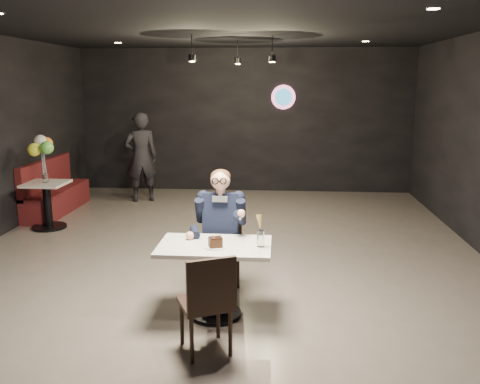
# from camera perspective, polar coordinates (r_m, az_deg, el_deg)

# --- Properties ---
(floor) EXTENTS (9.00, 9.00, 0.00)m
(floor) POSITION_cam_1_polar(r_m,az_deg,el_deg) (6.75, -2.08, -7.73)
(floor) COLOR slate
(floor) RESTS_ON ground
(wall_sign) EXTENTS (0.50, 0.06, 0.50)m
(wall_sign) POSITION_cam_1_polar(r_m,az_deg,el_deg) (10.78, 4.89, 10.57)
(wall_sign) COLOR pink
(wall_sign) RESTS_ON floor
(pendant_lights) EXTENTS (1.40, 1.20, 0.36)m
(pendant_lights) POSITION_cam_1_polar(r_m,az_deg,el_deg) (8.35, -0.62, 16.19)
(pendant_lights) COLOR black
(pendant_lights) RESTS_ON floor
(main_table) EXTENTS (1.10, 0.70, 0.75)m
(main_table) POSITION_cam_1_polar(r_m,az_deg,el_deg) (5.12, -2.81, -9.89)
(main_table) COLOR white
(main_table) RESTS_ON floor
(chair_far) EXTENTS (0.42, 0.46, 0.92)m
(chair_far) POSITION_cam_1_polar(r_m,az_deg,el_deg) (5.60, -2.11, -6.97)
(chair_far) COLOR black
(chair_far) RESTS_ON floor
(chair_near) EXTENTS (0.57, 0.59, 0.92)m
(chair_near) POSITION_cam_1_polar(r_m,az_deg,el_deg) (4.47, -3.94, -12.11)
(chair_near) COLOR black
(chair_near) RESTS_ON floor
(seated_man) EXTENTS (0.60, 0.80, 1.44)m
(seated_man) POSITION_cam_1_polar(r_m,az_deg,el_deg) (5.52, -2.13, -4.43)
(seated_man) COLOR black
(seated_man) RESTS_ON floor
(dessert_plate) EXTENTS (0.22, 0.22, 0.01)m
(dessert_plate) POSITION_cam_1_polar(r_m,az_deg,el_deg) (4.91, -2.78, -6.14)
(dessert_plate) COLOR white
(dessert_plate) RESTS_ON main_table
(cake_slice) EXTENTS (0.15, 0.14, 0.09)m
(cake_slice) POSITION_cam_1_polar(r_m,az_deg,el_deg) (4.87, -2.77, -5.68)
(cake_slice) COLOR black
(cake_slice) RESTS_ON dessert_plate
(mint_leaf) EXTENTS (0.06, 0.04, 0.01)m
(mint_leaf) POSITION_cam_1_polar(r_m,az_deg,el_deg) (4.85, -2.30, -5.31)
(mint_leaf) COLOR green
(mint_leaf) RESTS_ON cake_slice
(sundae_glass) EXTENTS (0.07, 0.07, 0.16)m
(sundae_glass) POSITION_cam_1_polar(r_m,az_deg,el_deg) (4.90, 2.32, -5.24)
(sundae_glass) COLOR silver
(sundae_glass) RESTS_ON main_table
(wafer_cone) EXTENTS (0.09, 0.09, 0.14)m
(wafer_cone) POSITION_cam_1_polar(r_m,az_deg,el_deg) (4.83, 2.25, -3.41)
(wafer_cone) COLOR #D8B258
(wafer_cone) RESTS_ON sundae_glass
(booth_bench) EXTENTS (0.48, 1.91, 0.95)m
(booth_bench) POSITION_cam_1_polar(r_m,az_deg,el_deg) (9.67, -19.96, 0.60)
(booth_bench) COLOR #49120F
(booth_bench) RESTS_ON floor
(side_table) EXTENTS (0.62, 0.62, 0.78)m
(side_table) POSITION_cam_1_polar(r_m,az_deg,el_deg) (8.68, -20.79, -1.32)
(side_table) COLOR white
(side_table) RESTS_ON floor
(balloon_vase) EXTENTS (0.10, 0.10, 0.14)m
(balloon_vase) POSITION_cam_1_polar(r_m,az_deg,el_deg) (8.59, -21.01, 1.49)
(balloon_vase) COLOR silver
(balloon_vase) RESTS_ON side_table
(balloon_bunch) EXTENTS (0.37, 0.37, 0.62)m
(balloon_bunch) POSITION_cam_1_polar(r_m,az_deg,el_deg) (8.54, -21.21, 4.04)
(balloon_bunch) COLOR #F7FF35
(balloon_bunch) RESTS_ON balloon_vase
(passerby) EXTENTS (0.74, 0.61, 1.74)m
(passerby) POSITION_cam_1_polar(r_m,az_deg,el_deg) (10.10, -11.03, 3.85)
(passerby) COLOR black
(passerby) RESTS_ON floor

